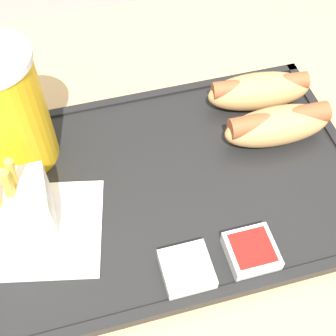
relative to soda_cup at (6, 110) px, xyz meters
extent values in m
cube|color=tan|center=(0.14, -0.11, -0.47)|extent=(1.42, 0.80, 0.77)
cube|color=black|center=(0.16, -0.09, -0.08)|extent=(0.46, 0.31, 0.01)
cube|color=black|center=(0.16, -0.24, -0.08)|extent=(0.46, 0.01, 0.00)
cube|color=black|center=(0.16, 0.06, -0.08)|extent=(0.46, 0.01, 0.00)
cube|color=white|center=(0.00, -0.11, -0.08)|extent=(0.17, 0.15, 0.00)
cylinder|color=gold|center=(0.00, 0.00, 0.00)|extent=(0.09, 0.09, 0.15)
ellipsoid|color=tan|center=(0.31, 0.00, -0.05)|extent=(0.14, 0.06, 0.05)
cylinder|color=#9E512D|center=(0.31, 0.00, -0.04)|extent=(0.13, 0.04, 0.02)
ellipsoid|color=tan|center=(0.31, -0.06, -0.05)|extent=(0.14, 0.05, 0.05)
cylinder|color=#9E512D|center=(0.31, -0.06, -0.04)|extent=(0.13, 0.03, 0.03)
cube|color=silver|center=(-0.01, -0.10, -0.05)|extent=(0.08, 0.06, 0.06)
cylinder|color=gold|center=(-0.01, -0.10, -0.02)|extent=(0.02, 0.01, 0.07)
cylinder|color=gold|center=(-0.01, -0.10, -0.02)|extent=(0.02, 0.02, 0.07)
cylinder|color=gold|center=(0.00, -0.09, -0.01)|extent=(0.02, 0.02, 0.07)
cube|color=silver|center=(0.15, -0.21, -0.07)|extent=(0.05, 0.05, 0.02)
cube|color=white|center=(0.15, -0.21, -0.06)|extent=(0.04, 0.04, 0.00)
cube|color=silver|center=(0.22, -0.21, -0.07)|extent=(0.05, 0.05, 0.02)
cube|color=#B21914|center=(0.22, -0.21, -0.06)|extent=(0.04, 0.04, 0.00)
camera|label=1|loc=(0.08, -0.40, 0.38)|focal=50.00mm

